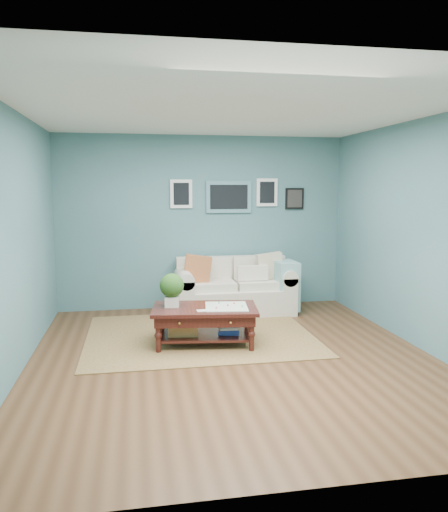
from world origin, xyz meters
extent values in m
plane|color=brown|center=(0.00, 0.00, 0.00)|extent=(5.00, 5.00, 0.00)
plane|color=white|center=(0.00, 0.00, 2.70)|extent=(5.00, 5.00, 0.00)
cube|color=#3E6A6F|center=(0.00, 2.50, 1.35)|extent=(4.50, 0.02, 2.70)
cube|color=#3E6A6F|center=(0.00, -2.50, 1.35)|extent=(4.50, 0.02, 2.70)
cube|color=#3E6A6F|center=(-2.25, 0.00, 1.35)|extent=(0.02, 5.00, 2.70)
cube|color=#3E6A6F|center=(2.25, 0.00, 1.35)|extent=(0.02, 5.00, 2.70)
cube|color=slate|center=(0.41, 2.48, 1.75)|extent=(0.72, 0.03, 0.50)
cube|color=black|center=(0.41, 2.46, 1.75)|extent=(0.60, 0.01, 0.38)
cube|color=white|center=(-0.34, 2.48, 1.80)|extent=(0.34, 0.03, 0.44)
cube|color=white|center=(1.03, 2.48, 1.82)|extent=(0.34, 0.03, 0.44)
cube|color=black|center=(1.49, 2.48, 1.72)|extent=(0.30, 0.03, 0.34)
cube|color=brown|center=(-0.26, 0.90, 0.01)|extent=(2.87, 2.29, 0.01)
cube|color=white|center=(0.41, 1.99, 0.19)|extent=(1.31, 0.81, 0.39)
cube|color=white|center=(0.41, 2.30, 0.61)|extent=(1.71, 0.20, 0.44)
cube|color=white|center=(-0.35, 1.99, 0.29)|extent=(0.22, 0.81, 0.57)
cube|color=white|center=(1.18, 1.99, 0.29)|extent=(0.22, 0.81, 0.57)
cylinder|color=white|center=(-0.35, 1.99, 0.57)|extent=(0.24, 0.81, 0.24)
cylinder|color=white|center=(1.18, 1.99, 0.57)|extent=(0.24, 0.81, 0.24)
cube|color=white|center=(0.06, 1.93, 0.45)|extent=(0.66, 0.52, 0.12)
cube|color=white|center=(0.76, 1.93, 0.45)|extent=(0.66, 0.52, 0.12)
cube|color=white|center=(0.06, 2.19, 0.67)|extent=(0.66, 0.11, 0.33)
cube|color=white|center=(0.76, 2.19, 0.67)|extent=(0.66, 0.11, 0.33)
cube|color=#B24829|center=(-0.16, 1.94, 0.71)|extent=(0.44, 0.16, 0.44)
cube|color=beige|center=(0.97, 2.01, 0.71)|extent=(0.43, 0.17, 0.42)
cube|color=beige|center=(0.67, 1.90, 0.63)|extent=(0.46, 0.11, 0.22)
cube|color=#83BEB9|center=(1.18, 1.88, 0.42)|extent=(0.31, 0.51, 0.74)
cube|color=black|center=(-0.25, 0.53, 0.45)|extent=(1.33, 0.88, 0.04)
cube|color=black|center=(-0.25, 0.53, 0.36)|extent=(1.24, 0.79, 0.13)
cube|color=black|center=(-0.25, 0.53, 0.12)|extent=(1.12, 0.67, 0.03)
sphere|color=gold|center=(-0.58, 0.23, 0.36)|extent=(0.03, 0.03, 0.03)
sphere|color=gold|center=(0.00, 0.16, 0.36)|extent=(0.03, 0.03, 0.03)
cylinder|color=black|center=(-0.82, 0.32, 0.21)|extent=(0.06, 0.06, 0.43)
cylinder|color=black|center=(0.26, 0.18, 0.21)|extent=(0.06, 0.06, 0.43)
cylinder|color=black|center=(-0.75, 0.87, 0.21)|extent=(0.06, 0.06, 0.43)
cylinder|color=black|center=(0.33, 0.74, 0.21)|extent=(0.06, 0.06, 0.43)
cube|color=silver|center=(-0.63, 0.63, 0.53)|extent=(0.19, 0.19, 0.13)
sphere|color=#214D19|center=(-0.63, 0.63, 0.73)|extent=(0.29, 0.29, 0.29)
cube|color=silver|center=(0.01, 0.49, 0.47)|extent=(0.56, 0.56, 0.01)
cube|color=#B6864B|center=(-0.50, 0.56, 0.23)|extent=(0.38, 0.29, 0.21)
cube|color=#264398|center=(0.05, 0.51, 0.19)|extent=(0.27, 0.22, 0.12)
camera|label=1|loc=(-1.05, -5.29, 1.91)|focal=35.00mm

